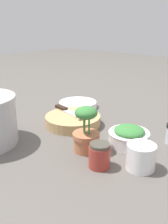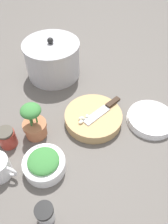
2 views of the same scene
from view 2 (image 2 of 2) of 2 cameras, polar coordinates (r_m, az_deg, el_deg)
The scene contains 10 objects.
ground_plane at distance 0.87m, azimuth -2.17°, elevation -5.54°, with size 5.00×5.00×0.00m, color #56514C.
cutting_board at distance 0.89m, azimuth 2.44°, elevation -1.47°, with size 0.23×0.23×0.04m.
chef_knife at distance 0.90m, azimuth 5.41°, elevation 0.87°, with size 0.20×0.06×0.01m.
garlic_cloves at distance 0.85m, azimuth -0.27°, elevation -1.88°, with size 0.06×0.03×0.02m.
herb_bowl at distance 0.77m, azimuth -10.36°, elevation -13.16°, with size 0.15×0.15×0.07m.
spice_jar at distance 0.71m, azimuth -10.10°, elevation -24.70°, with size 0.06×0.06×0.07m.
plate_stack at distance 0.94m, azimuth 17.06°, elevation -1.77°, with size 0.20×0.20×0.03m.
honey_jar at distance 0.86m, azimuth -19.46°, elevation -6.34°, with size 0.07×0.07×0.08m.
stock_pot at distance 1.09m, azimuth -8.20°, elevation 13.45°, with size 0.27×0.27×0.20m.
potted_herb at distance 0.84m, azimuth -12.92°, elevation -2.90°, with size 0.09×0.09×0.16m.
Camera 2 is at (-0.40, -0.33, 0.70)m, focal length 35.00 mm.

